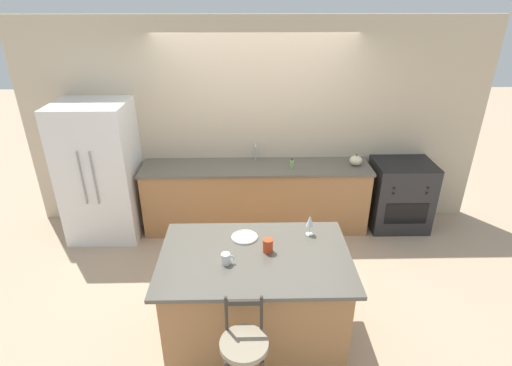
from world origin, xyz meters
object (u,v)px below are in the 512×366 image
(bar_stool_near, at_px, (244,357))
(soap_bottle, at_px, (292,164))
(tumbler_cup, at_px, (268,245))
(oven_range, at_px, (399,195))
(dinner_plate, at_px, (245,237))
(coffee_mug, at_px, (226,259))
(pumpkin_decoration, at_px, (356,160))
(wine_glass, at_px, (310,221))
(refrigerator, at_px, (101,171))

(bar_stool_near, relative_size, soap_bottle, 7.54)
(tumbler_cup, height_order, soap_bottle, tumbler_cup)
(tumbler_cup, bearing_deg, bar_stool_near, -104.08)
(soap_bottle, bearing_deg, tumbler_cup, -102.17)
(oven_range, height_order, dinner_plate, dinner_plate)
(tumbler_cup, bearing_deg, coffee_mug, -155.31)
(coffee_mug, relative_size, tumbler_cup, 0.90)
(oven_range, bearing_deg, dinner_plate, -140.82)
(oven_range, height_order, pumpkin_decoration, pumpkin_decoration)
(wine_glass, relative_size, tumbler_cup, 1.64)
(wine_glass, height_order, pumpkin_decoration, wine_glass)
(tumbler_cup, bearing_deg, soap_bottle, 77.83)
(bar_stool_near, height_order, soap_bottle, bar_stool_near)
(bar_stool_near, bearing_deg, oven_range, 52.54)
(coffee_mug, bearing_deg, wine_glass, 29.46)
(oven_range, relative_size, wine_glass, 4.73)
(soap_bottle, bearing_deg, wine_glass, -90.00)
(dinner_plate, bearing_deg, coffee_mug, -111.58)
(soap_bottle, bearing_deg, oven_range, 3.42)
(coffee_mug, height_order, pumpkin_decoration, pumpkin_decoration)
(dinner_plate, bearing_deg, tumbler_cup, -46.95)
(bar_stool_near, xyz_separation_m, pumpkin_decoration, (1.43, 2.72, 0.37))
(bar_stool_near, distance_m, pumpkin_decoration, 3.10)
(wine_glass, bearing_deg, bar_stool_near, -119.19)
(dinner_plate, distance_m, coffee_mug, 0.40)
(coffee_mug, bearing_deg, dinner_plate, 68.42)
(coffee_mug, bearing_deg, bar_stool_near, -77.23)
(bar_stool_near, height_order, dinner_plate, bar_stool_near)
(wine_glass, distance_m, tumbler_cup, 0.48)
(oven_range, bearing_deg, wine_glass, -132.00)
(bar_stool_near, distance_m, coffee_mug, 0.76)
(coffee_mug, height_order, soap_bottle, soap_bottle)
(bar_stool_near, distance_m, soap_bottle, 2.71)
(dinner_plate, distance_m, tumbler_cup, 0.30)
(bar_stool_near, relative_size, coffee_mug, 9.64)
(dinner_plate, distance_m, soap_bottle, 1.71)
(refrigerator, xyz_separation_m, soap_bottle, (2.42, -0.01, 0.08))
(coffee_mug, bearing_deg, soap_bottle, 69.48)
(wine_glass, distance_m, soap_bottle, 1.56)
(refrigerator, height_order, soap_bottle, refrigerator)
(dinner_plate, xyz_separation_m, tumbler_cup, (0.20, -0.21, 0.05))
(wine_glass, bearing_deg, oven_range, 48.00)
(dinner_plate, distance_m, wine_glass, 0.61)
(oven_range, height_order, tumbler_cup, tumbler_cup)
(refrigerator, height_order, wine_glass, refrigerator)
(wine_glass, bearing_deg, refrigerator, 147.03)
(pumpkin_decoration, height_order, soap_bottle, pumpkin_decoration)
(oven_range, xyz_separation_m, dinner_plate, (-2.07, -1.69, 0.47))
(oven_range, relative_size, dinner_plate, 3.89)
(oven_range, xyz_separation_m, soap_bottle, (-1.48, -0.09, 0.49))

